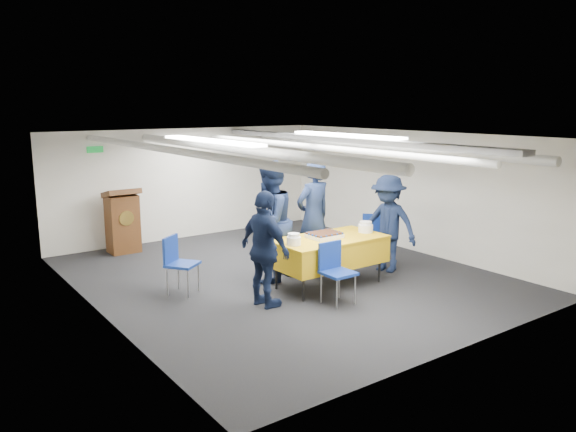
# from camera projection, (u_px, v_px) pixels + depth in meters

# --- Properties ---
(ground) EXTENTS (7.00, 7.00, 0.00)m
(ground) POSITION_uv_depth(u_px,v_px,m) (284.00, 276.00, 9.27)
(ground) COLOR black
(ground) RESTS_ON ground
(room_shell) EXTENTS (6.00, 7.00, 2.30)m
(room_shell) POSITION_uv_depth(u_px,v_px,m) (274.00, 164.00, 9.30)
(room_shell) COLOR silver
(room_shell) RESTS_ON ground
(serving_table) EXTENTS (1.76, 0.92, 0.77)m
(serving_table) POSITION_uv_depth(u_px,v_px,m) (329.00, 251.00, 8.68)
(serving_table) COLOR black
(serving_table) RESTS_ON ground
(sheet_cake) EXTENTS (0.50, 0.39, 0.09)m
(sheet_cake) POSITION_uv_depth(u_px,v_px,m) (324.00, 235.00, 8.63)
(sheet_cake) COLOR white
(sheet_cake) RESTS_ON serving_table
(plate_stack_left) EXTENTS (0.21, 0.21, 0.17)m
(plate_stack_left) POSITION_uv_depth(u_px,v_px,m) (294.00, 240.00, 8.17)
(plate_stack_left) COLOR white
(plate_stack_left) RESTS_ON serving_table
(plate_stack_right) EXTENTS (0.23, 0.23, 0.17)m
(plate_stack_right) POSITION_uv_depth(u_px,v_px,m) (366.00, 227.00, 8.99)
(plate_stack_right) COLOR white
(plate_stack_right) RESTS_ON serving_table
(podium) EXTENTS (0.62, 0.53, 1.25)m
(podium) POSITION_uv_depth(u_px,v_px,m) (123.00, 221.00, 10.66)
(podium) COLOR brown
(podium) RESTS_ON ground
(chair_near) EXTENTS (0.42, 0.42, 0.87)m
(chair_near) POSITION_uv_depth(u_px,v_px,m) (334.00, 266.00, 7.95)
(chair_near) COLOR gray
(chair_near) RESTS_ON ground
(chair_right) EXTENTS (0.59, 0.59, 0.87)m
(chair_right) POSITION_uv_depth(u_px,v_px,m) (373.00, 234.00, 9.94)
(chair_right) COLOR gray
(chair_right) RESTS_ON ground
(chair_left) EXTENTS (0.59, 0.59, 0.87)m
(chair_left) POSITION_uv_depth(u_px,v_px,m) (177.00, 259.00, 8.34)
(chair_left) COLOR gray
(chair_left) RESTS_ON ground
(sailor_a) EXTENTS (0.74, 0.53, 1.92)m
(sailor_a) POSITION_uv_depth(u_px,v_px,m) (313.00, 217.00, 9.26)
(sailor_a) COLOR black
(sailor_a) RESTS_ON ground
(sailor_b) EXTENTS (1.17, 1.08, 1.93)m
(sailor_b) POSITION_uv_depth(u_px,v_px,m) (270.00, 222.00, 8.86)
(sailor_b) COLOR black
(sailor_b) RESTS_ON ground
(sailor_c) EXTENTS (0.49, 0.99, 1.64)m
(sailor_c) POSITION_uv_depth(u_px,v_px,m) (265.00, 249.00, 7.73)
(sailor_c) COLOR black
(sailor_c) RESTS_ON ground
(sailor_d) EXTENTS (0.88, 1.19, 1.64)m
(sailor_d) POSITION_uv_depth(u_px,v_px,m) (388.00, 224.00, 9.41)
(sailor_d) COLOR black
(sailor_d) RESTS_ON ground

